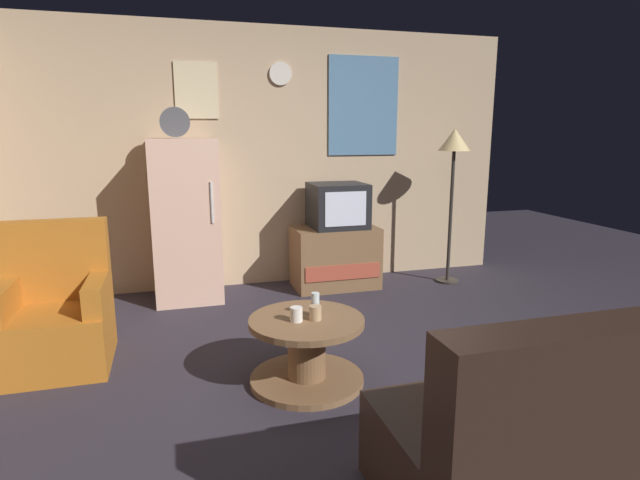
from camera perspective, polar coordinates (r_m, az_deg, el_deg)
name	(u,v)px	position (r m, az deg, el deg)	size (l,w,h in m)	color
ground_plane	(339,388)	(3.33, 2.06, -16.07)	(12.00, 12.00, 0.00)	#2D2833
wall_with_art	(265,158)	(5.33, -6.08, 8.98)	(5.20, 0.12, 2.57)	tan
fridge	(186,220)	(4.94, -14.62, 2.14)	(0.60, 0.62, 1.77)	beige
tv_stand	(335,257)	(5.25, 1.67, -1.89)	(0.84, 0.53, 0.62)	brown
crt_tv	(338,205)	(5.15, 1.96, 3.84)	(0.54, 0.51, 0.44)	black
standing_lamp	(454,152)	(5.44, 14.60, 9.41)	(0.32, 0.32, 1.59)	#332D28
coffee_table	(307,351)	(3.30, -1.48, -12.13)	(0.72, 0.72, 0.43)	brown
wine_glass	(315,304)	(3.24, -0.52, -7.13)	(0.05, 0.05, 0.15)	silver
mug_ceramic_white	(296,314)	(3.16, -2.64, -8.21)	(0.08, 0.08, 0.09)	silver
mug_ceramic_tan	(315,313)	(3.18, -0.52, -8.06)	(0.08, 0.08, 0.09)	tan
armchair	(56,316)	(3.95, -27.16, -7.47)	(0.68, 0.68, 0.96)	#B2661E
couch	(589,435)	(2.57, 27.61, -18.55)	(1.70, 0.80, 0.92)	black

